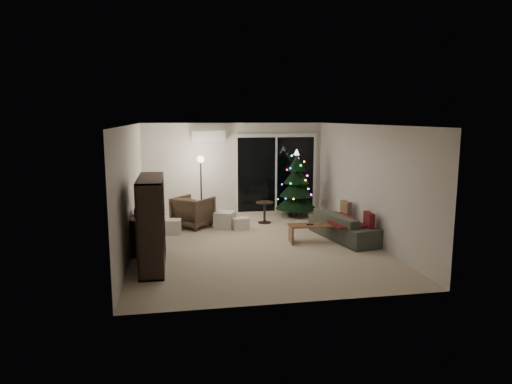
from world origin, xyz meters
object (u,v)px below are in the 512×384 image
(media_cabinet, at_px, (145,232))
(christmas_tree, at_px, (296,183))
(sofa, at_px, (346,226))
(coffee_table, at_px, (317,233))
(bookshelf, at_px, (140,223))
(armchair, at_px, (193,212))

(media_cabinet, height_order, christmas_tree, christmas_tree)
(sofa, bearing_deg, coffee_table, 88.17)
(bookshelf, distance_m, armchair, 3.10)
(coffee_table, bearing_deg, sofa, 13.90)
(sofa, distance_m, christmas_tree, 2.59)
(armchair, distance_m, christmas_tree, 2.95)
(armchair, relative_size, coffee_table, 0.70)
(coffee_table, height_order, christmas_tree, christmas_tree)
(coffee_table, bearing_deg, bookshelf, -159.69)
(bookshelf, xyz_separation_m, coffee_table, (3.60, 1.06, -0.62))
(media_cabinet, height_order, coffee_table, media_cabinet)
(media_cabinet, xyz_separation_m, christmas_tree, (3.84, 2.56, 0.54))
(sofa, height_order, christmas_tree, christmas_tree)
(bookshelf, bearing_deg, armchair, 95.09)
(sofa, bearing_deg, christmas_tree, -1.37)
(bookshelf, height_order, christmas_tree, christmas_tree)
(bookshelf, xyz_separation_m, christmas_tree, (3.84, 3.66, 0.10))
(armchair, xyz_separation_m, sofa, (3.26, -1.70, -0.09))
(armchair, xyz_separation_m, coffee_table, (2.56, -1.83, -0.19))
(bookshelf, bearing_deg, media_cabinet, 114.82)
(christmas_tree, bearing_deg, sofa, -79.47)
(sofa, bearing_deg, media_cabinet, 79.28)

